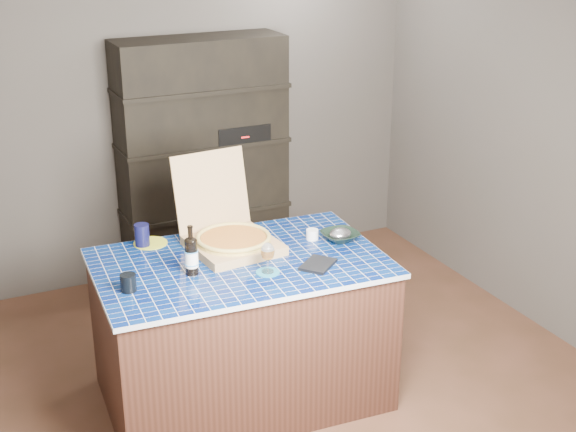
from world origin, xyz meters
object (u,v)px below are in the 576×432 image
wine_glass (268,252)px  bowl (340,236)px  pizza_box (231,236)px  mead_bottle (191,255)px  dvd_case (318,264)px  kitchen_island (241,330)px

wine_glass → bowl: bearing=21.6°
pizza_box → mead_bottle: pizza_box is taller
dvd_case → bowl: 0.38m
mead_bottle → wine_glass: 0.40m
mead_bottle → dvd_case: bearing=-16.9°
dvd_case → bowl: bowl is taller
kitchen_island → wine_glass: size_ratio=9.75×
kitchen_island → pizza_box: (0.02, 0.18, 0.50)m
pizza_box → dvd_case: 0.54m
dvd_case → kitchen_island: bearing=-163.4°
kitchen_island → pizza_box: pizza_box is taller
pizza_box → wine_glass: bearing=-87.7°
wine_glass → bowl: 0.60m
wine_glass → kitchen_island: bearing=110.4°
bowl → kitchen_island: bearing=-178.6°
kitchen_island → wine_glass: wine_glass is taller
kitchen_island → dvd_case: 0.61m
kitchen_island → bowl: size_ratio=7.71×
mead_bottle → kitchen_island: bearing=9.3°
pizza_box → bowl: 0.63m
pizza_box → kitchen_island: bearing=-102.8°
kitchen_island → bowl: (0.63, 0.02, 0.45)m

